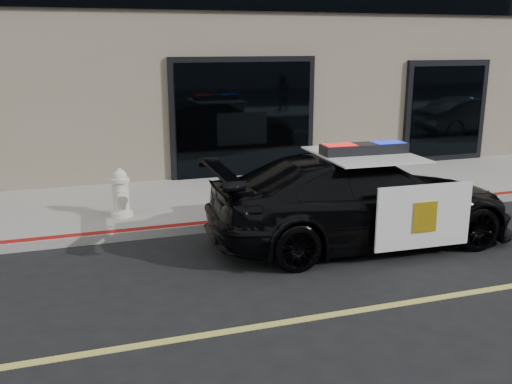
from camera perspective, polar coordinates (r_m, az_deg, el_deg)
name	(u,v)px	position (r m, az deg, el deg)	size (l,w,h in m)	color
ground	(474,292)	(8.09, 20.97, -9.35)	(120.00, 120.00, 0.00)	black
sidewalk_n	(312,191)	(12.31, 5.60, 0.08)	(60.00, 3.50, 0.15)	gray
police_car	(362,199)	(9.31, 10.55, -0.67)	(2.48, 5.14, 1.64)	black
fire_hydrant	(121,194)	(10.41, -13.37, -0.20)	(0.40, 0.55, 0.88)	white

